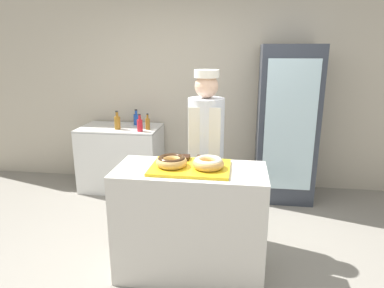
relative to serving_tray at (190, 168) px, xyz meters
name	(u,v)px	position (x,y,z in m)	size (l,w,h in m)	color
ground_plane	(190,270)	(0.00, 0.00, -0.95)	(14.00, 14.00, 0.00)	gray
wall_back	(213,89)	(0.00, 2.13, 0.40)	(8.00, 0.06, 2.70)	#BCB29E
display_counter	(190,222)	(0.00, 0.00, -0.48)	(1.22, 0.57, 0.94)	beige
serving_tray	(190,168)	(0.00, 0.00, 0.00)	(0.63, 0.45, 0.02)	yellow
donut_chocolate_glaze	(172,161)	(-0.15, -0.02, 0.06)	(0.25, 0.25, 0.08)	tan
donut_light_glaze	(208,163)	(0.15, -0.02, 0.06)	(0.25, 0.25, 0.08)	tan
brownie_back_left	(184,158)	(-0.08, 0.16, 0.03)	(0.10, 0.10, 0.03)	black
brownie_back_right	(203,158)	(0.08, 0.16, 0.03)	(0.10, 0.10, 0.03)	black
baker_person	(206,153)	(0.06, 0.60, -0.05)	(0.34, 0.34, 1.69)	#4C4C51
beverage_fridge	(286,125)	(0.96, 1.73, 0.01)	(0.70, 0.63, 1.93)	#333842
chest_freezer	(122,157)	(-1.21, 1.74, -0.52)	(1.06, 0.67, 0.86)	silver
bottle_amber	(117,122)	(-1.19, 1.61, 0.00)	(0.08, 0.08, 0.24)	#99661E
bottle_amber_b	(148,123)	(-0.80, 1.64, -0.01)	(0.06, 0.06, 0.21)	#99661E
bottle_red	(140,125)	(-0.87, 1.53, -0.01)	(0.07, 0.07, 0.22)	red
bottle_blue	(136,119)	(-1.03, 1.89, -0.01)	(0.07, 0.07, 0.21)	#1E4CB2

